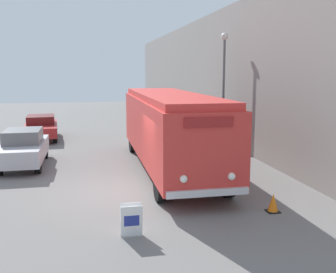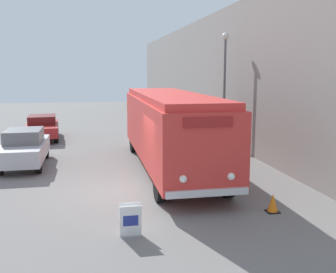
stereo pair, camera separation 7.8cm
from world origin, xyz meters
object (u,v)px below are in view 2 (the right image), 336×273
object	(u,v)px
parked_car_near	(24,148)
parked_car_mid	(42,127)
streetlamp	(225,74)
traffic_cone	(273,203)
sign_board	(130,221)
vintage_bus	(170,126)

from	to	relation	value
parked_car_near	parked_car_mid	size ratio (longest dim) A/B	0.92
parked_car_near	parked_car_mid	world-z (taller)	parked_car_near
streetlamp	traffic_cone	distance (m)	10.02
parked_car_near	sign_board	bearing A→B (deg)	-65.75
sign_board	streetlamp	xyz separation A→B (m)	(5.86, 10.08, 3.50)
vintage_bus	traffic_cone	bearing A→B (deg)	-70.51
parked_car_near	parked_car_mid	distance (m)	6.90
vintage_bus	parked_car_mid	size ratio (longest dim) A/B	2.34
vintage_bus	traffic_cone	xyz separation A→B (m)	(1.93, -5.47, -1.54)
streetlamp	parked_car_mid	bearing A→B (deg)	152.55
streetlamp	traffic_cone	size ratio (longest dim) A/B	10.85
sign_board	parked_car_near	xyz separation A→B (m)	(-3.74, 8.18, 0.40)
vintage_bus	parked_car_mid	world-z (taller)	vintage_bus
parked_car_near	streetlamp	bearing A→B (deg)	10.86
sign_board	traffic_cone	world-z (taller)	sign_board
vintage_bus	parked_car_near	xyz separation A→B (m)	(-6.01, 1.84, -1.01)
parked_car_near	parked_car_mid	bearing A→B (deg)	90.03
parked_car_mid	streetlamp	bearing A→B (deg)	-31.82
parked_car_near	traffic_cone	distance (m)	10.80
streetlamp	parked_car_mid	size ratio (longest dim) A/B	1.29
sign_board	streetlamp	size ratio (longest dim) A/B	0.14
streetlamp	parked_car_near	bearing A→B (deg)	-168.83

